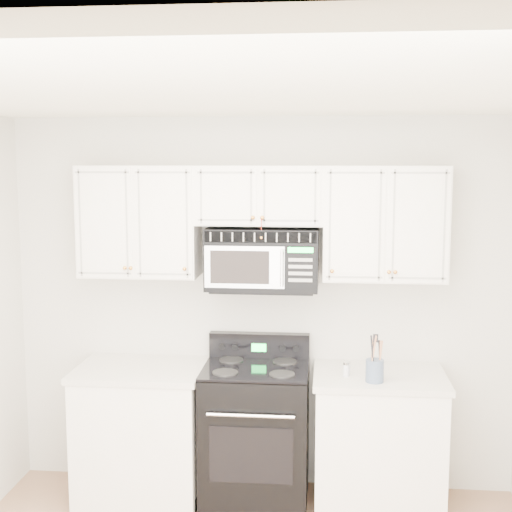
# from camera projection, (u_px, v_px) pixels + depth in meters

# --- Properties ---
(room) EXTENTS (3.51, 3.51, 2.61)m
(room) POSITION_uv_depth(u_px,v_px,m) (228.00, 381.00, 3.27)
(room) COLOR #936B54
(room) RESTS_ON ground
(base_cabinet_left) EXTENTS (0.86, 0.65, 0.92)m
(base_cabinet_left) POSITION_uv_depth(u_px,v_px,m) (142.00, 436.00, 4.88)
(base_cabinet_left) COLOR white
(base_cabinet_left) RESTS_ON ground
(base_cabinet_right) EXTENTS (0.86, 0.65, 0.92)m
(base_cabinet_right) POSITION_uv_depth(u_px,v_px,m) (378.00, 446.00, 4.72)
(base_cabinet_right) COLOR white
(base_cabinet_right) RESTS_ON ground
(range) EXTENTS (0.70, 0.64, 1.10)m
(range) POSITION_uv_depth(u_px,v_px,m) (256.00, 432.00, 4.81)
(range) COLOR black
(range) RESTS_ON ground
(upper_cabinets) EXTENTS (2.44, 0.37, 0.75)m
(upper_cabinets) POSITION_uv_depth(u_px,v_px,m) (260.00, 216.00, 4.74)
(upper_cabinets) COLOR white
(upper_cabinets) RESTS_ON ground
(microwave) EXTENTS (0.74, 0.42, 0.41)m
(microwave) POSITION_uv_depth(u_px,v_px,m) (263.00, 258.00, 4.75)
(microwave) COLOR black
(microwave) RESTS_ON ground
(utensil_crock) EXTENTS (0.11, 0.11, 0.31)m
(utensil_crock) POSITION_uv_depth(u_px,v_px,m) (375.00, 369.00, 4.48)
(utensil_crock) COLOR #46596F
(utensil_crock) RESTS_ON base_cabinet_right
(shaker_salt) EXTENTS (0.04, 0.04, 0.09)m
(shaker_salt) POSITION_uv_depth(u_px,v_px,m) (346.00, 369.00, 4.59)
(shaker_salt) COLOR silver
(shaker_salt) RESTS_ON base_cabinet_right
(shaker_pepper) EXTENTS (0.04, 0.04, 0.09)m
(shaker_pepper) POSITION_uv_depth(u_px,v_px,m) (347.00, 368.00, 4.62)
(shaker_pepper) COLOR silver
(shaker_pepper) RESTS_ON base_cabinet_right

